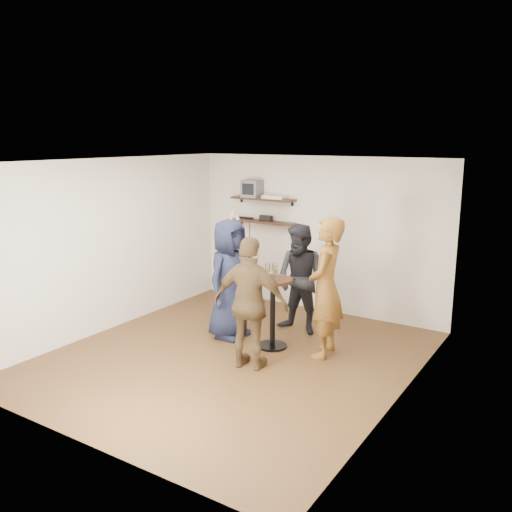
# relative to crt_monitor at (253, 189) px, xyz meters

# --- Properties ---
(room) EXTENTS (4.58, 5.08, 2.68)m
(room) POSITION_rel_crt_monitor_xyz_m (1.21, -2.38, -0.72)
(room) COLOR #3F2814
(room) RESTS_ON ground
(shelf_upper) EXTENTS (1.20, 0.25, 0.04)m
(shelf_upper) POSITION_rel_crt_monitor_xyz_m (0.21, 0.00, -0.17)
(shelf_upper) COLOR black
(shelf_upper) RESTS_ON room
(shelf_lower) EXTENTS (1.20, 0.25, 0.04)m
(shelf_lower) POSITION_rel_crt_monitor_xyz_m (0.21, 0.00, -0.57)
(shelf_lower) COLOR black
(shelf_lower) RESTS_ON room
(crt_monitor) EXTENTS (0.32, 0.30, 0.30)m
(crt_monitor) POSITION_rel_crt_monitor_xyz_m (0.00, 0.00, 0.00)
(crt_monitor) COLOR #59595B
(crt_monitor) RESTS_ON shelf_upper
(dvd_deck) EXTENTS (0.40, 0.24, 0.06)m
(dvd_deck) POSITION_rel_crt_monitor_xyz_m (0.45, 0.00, -0.12)
(dvd_deck) COLOR silver
(dvd_deck) RESTS_ON shelf_upper
(radio) EXTENTS (0.22, 0.10, 0.10)m
(radio) POSITION_rel_crt_monitor_xyz_m (0.27, 0.00, -0.50)
(radio) COLOR black
(radio) RESTS_ON shelf_lower
(power_strip) EXTENTS (0.30, 0.05, 0.03)m
(power_strip) POSITION_rel_crt_monitor_xyz_m (-0.18, 0.05, -0.54)
(power_strip) COLOR black
(power_strip) RESTS_ON shelf_lower
(side_table) EXTENTS (0.58, 0.58, 0.58)m
(side_table) POSITION_rel_crt_monitor_xyz_m (-0.28, -0.17, -1.53)
(side_table) COLOR black
(side_table) RESTS_ON room
(vase_lilies) EXTENTS (0.20, 0.21, 1.09)m
(vase_lilies) POSITION_rel_crt_monitor_xyz_m (-0.28, -0.18, -1.09)
(vase_lilies) COLOR silver
(vase_lilies) RESTS_ON side_table
(drinks_table) EXTENTS (0.54, 0.54, 0.99)m
(drinks_table) POSITION_rel_crt_monitor_xyz_m (1.47, -1.78, -1.38)
(drinks_table) COLOR black
(drinks_table) RESTS_ON room
(wine_glass_fl) EXTENTS (0.07, 0.07, 0.22)m
(wine_glass_fl) POSITION_rel_crt_monitor_xyz_m (1.41, -1.81, -0.87)
(wine_glass_fl) COLOR silver
(wine_glass_fl) RESTS_ON drinks_table
(wine_glass_fr) EXTENTS (0.07, 0.07, 0.20)m
(wine_glass_fr) POSITION_rel_crt_monitor_xyz_m (1.53, -1.81, -0.89)
(wine_glass_fr) COLOR silver
(wine_glass_fr) RESTS_ON drinks_table
(wine_glass_bl) EXTENTS (0.07, 0.07, 0.20)m
(wine_glass_bl) POSITION_rel_crt_monitor_xyz_m (1.44, -1.70, -0.89)
(wine_glass_bl) COLOR silver
(wine_glass_bl) RESTS_ON drinks_table
(wine_glass_br) EXTENTS (0.07, 0.07, 0.21)m
(wine_glass_br) POSITION_rel_crt_monitor_xyz_m (1.50, -1.76, -0.88)
(wine_glass_br) COLOR silver
(wine_glass_br) RESTS_ON drinks_table
(person_plaid) EXTENTS (0.57, 0.76, 1.89)m
(person_plaid) POSITION_rel_crt_monitor_xyz_m (2.21, -1.64, -1.07)
(person_plaid) COLOR red
(person_plaid) RESTS_ON room
(person_dark) EXTENTS (0.84, 0.67, 1.65)m
(person_dark) POSITION_rel_crt_monitor_xyz_m (1.52, -1.03, -1.19)
(person_dark) COLOR black
(person_dark) RESTS_ON room
(person_navy) EXTENTS (0.59, 0.88, 1.76)m
(person_navy) POSITION_rel_crt_monitor_xyz_m (0.73, -1.75, -1.14)
(person_navy) COLOR black
(person_navy) RESTS_ON room
(person_brown) EXTENTS (1.05, 0.56, 1.70)m
(person_brown) POSITION_rel_crt_monitor_xyz_m (1.59, -2.51, -1.17)
(person_brown) COLOR #4E3921
(person_brown) RESTS_ON room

